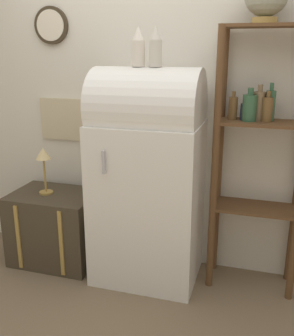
% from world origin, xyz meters
% --- Properties ---
extents(ground_plane, '(12.00, 12.00, 0.00)m').
position_xyz_m(ground_plane, '(0.00, 0.00, 0.00)').
color(ground_plane, '#7A664C').
extents(wall_back, '(7.00, 0.09, 2.70)m').
position_xyz_m(wall_back, '(-0.01, 0.57, 1.35)').
color(wall_back, silver).
rests_on(wall_back, ground_plane).
extents(refrigerator, '(0.77, 0.61, 1.59)m').
position_xyz_m(refrigerator, '(-0.00, 0.26, 0.82)').
color(refrigerator, white).
rests_on(refrigerator, ground_plane).
extents(suitcase_trunk, '(0.68, 0.51, 0.59)m').
position_xyz_m(suitcase_trunk, '(-0.79, 0.26, 0.30)').
color(suitcase_trunk, '#423828').
rests_on(suitcase_trunk, ground_plane).
extents(shelf_unit, '(0.62, 0.31, 1.86)m').
position_xyz_m(shelf_unit, '(0.76, 0.38, 1.09)').
color(shelf_unit, brown).
rests_on(shelf_unit, ground_plane).
extents(vase_left, '(0.09, 0.09, 0.26)m').
position_xyz_m(vase_left, '(-0.06, 0.25, 1.72)').
color(vase_left, silver).
rests_on(vase_left, refrigerator).
extents(vase_center, '(0.09, 0.09, 0.27)m').
position_xyz_m(vase_center, '(0.06, 0.25, 1.72)').
color(vase_center, beige).
rests_on(vase_center, refrigerator).
extents(desk_lamp, '(0.12, 0.12, 0.38)m').
position_xyz_m(desk_lamp, '(-0.85, 0.25, 0.88)').
color(desk_lamp, '#AD8942').
rests_on(desk_lamp, suitcase_trunk).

